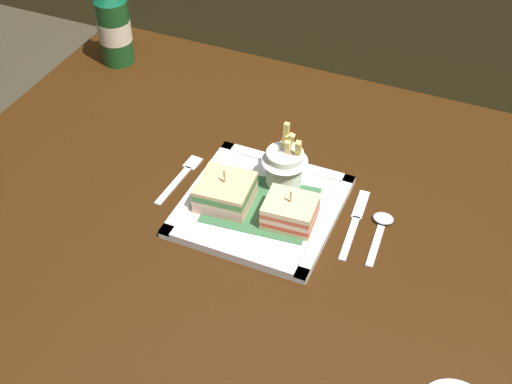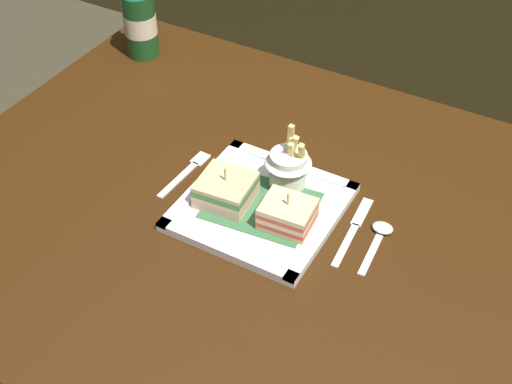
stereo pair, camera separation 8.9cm
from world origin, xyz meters
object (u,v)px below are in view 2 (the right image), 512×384
object	(u,v)px
sandwich_half_right	(288,214)
beer_bottle	(139,17)
knife	(354,229)
spoon	(379,235)
square_plate	(261,207)
dining_table	(251,266)
sandwich_half_left	(226,190)
fries_cup	(289,163)
fork	(186,172)

from	to	relation	value
sandwich_half_right	beer_bottle	world-z (taller)	beer_bottle
knife	spoon	world-z (taller)	spoon
square_plate	sandwich_half_right	world-z (taller)	sandwich_half_right
dining_table	square_plate	distance (m)	0.16
square_plate	sandwich_half_left	xyz separation A→B (m)	(-0.06, -0.02, 0.03)
dining_table	sandwich_half_right	distance (m)	0.20
fries_cup	spoon	xyz separation A→B (m)	(0.19, -0.03, -0.05)
fries_cup	sandwich_half_right	bearing A→B (deg)	-63.25
sandwich_half_right	knife	xyz separation A→B (m)	(0.10, 0.05, -0.03)
sandwich_half_left	beer_bottle	xyz separation A→B (m)	(-0.42, 0.33, 0.06)
sandwich_half_left	knife	bearing A→B (deg)	13.43
square_plate	knife	distance (m)	0.16
sandwich_half_right	fries_cup	distance (m)	0.10
knife	spoon	bearing A→B (deg)	5.70
beer_bottle	fork	world-z (taller)	beer_bottle
sandwich_half_right	beer_bottle	size ratio (longest dim) A/B	0.35
sandwich_half_left	fork	distance (m)	0.12
square_plate	knife	bearing A→B (deg)	12.36
square_plate	sandwich_half_right	distance (m)	0.07
dining_table	beer_bottle	world-z (taller)	beer_bottle
spoon	sandwich_half_right	bearing A→B (deg)	-158.49
sandwich_half_left	knife	distance (m)	0.22
sandwich_half_left	beer_bottle	world-z (taller)	beer_bottle
sandwich_half_left	spoon	size ratio (longest dim) A/B	0.76
fork	knife	world-z (taller)	same
dining_table	fries_cup	distance (m)	0.22
dining_table	spoon	bearing A→B (deg)	11.72
dining_table	fries_cup	size ratio (longest dim) A/B	9.84
square_plate	beer_bottle	xyz separation A→B (m)	(-0.47, 0.31, 0.08)
square_plate	fries_cup	bearing A→B (deg)	79.40
sandwich_half_right	knife	size ratio (longest dim) A/B	0.50
sandwich_half_left	fork	world-z (taller)	sandwich_half_left
square_plate	fries_cup	size ratio (longest dim) A/B	2.20
fries_cup	fork	distance (m)	0.19
knife	spoon	size ratio (longest dim) A/B	1.38
knife	fork	bearing A→B (deg)	-177.24
sandwich_half_right	knife	distance (m)	0.11
knife	dining_table	bearing A→B (deg)	-166.80
sandwich_half_right	beer_bottle	distance (m)	0.63
sandwich_half_left	spoon	xyz separation A→B (m)	(0.26, 0.06, -0.03)
sandwich_half_left	fries_cup	world-z (taller)	fries_cup
dining_table	fork	xyz separation A→B (m)	(-0.15, 0.02, 0.15)
sandwich_half_left	spoon	distance (m)	0.27
dining_table	fork	world-z (taller)	fork
sandwich_half_left	sandwich_half_right	world-z (taller)	sandwich_half_left
fork	beer_bottle	bearing A→B (deg)	136.40
sandwich_half_left	beer_bottle	distance (m)	0.53
sandwich_half_left	beer_bottle	bearing A→B (deg)	141.51
fries_cup	sandwich_half_left	bearing A→B (deg)	-128.90
square_plate	sandwich_half_right	xyz separation A→B (m)	(0.06, -0.02, 0.03)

